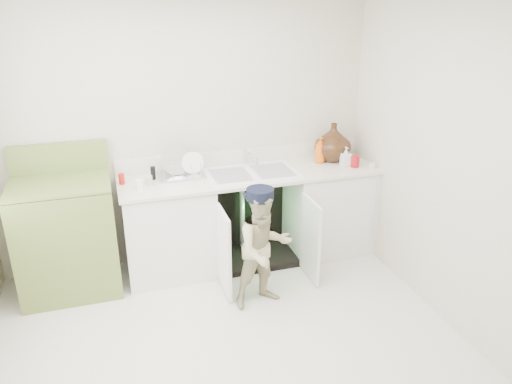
# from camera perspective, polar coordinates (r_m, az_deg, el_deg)

# --- Properties ---
(ground) EXTENTS (3.50, 3.50, 0.00)m
(ground) POSITION_cam_1_polar(r_m,az_deg,el_deg) (3.95, -3.16, -17.05)
(ground) COLOR beige
(ground) RESTS_ON ground
(room_shell) EXTENTS (6.00, 5.50, 1.26)m
(room_shell) POSITION_cam_1_polar(r_m,az_deg,el_deg) (3.30, -3.61, -0.01)
(room_shell) COLOR #BDB4A2
(room_shell) RESTS_ON ground
(counter_run) EXTENTS (2.44, 1.02, 1.27)m
(counter_run) POSITION_cam_1_polar(r_m,az_deg,el_deg) (4.82, -0.03, -2.41)
(counter_run) COLOR white
(counter_run) RESTS_ON ground
(avocado_stove) EXTENTS (0.82, 0.65, 1.27)m
(avocado_stove) POSITION_cam_1_polar(r_m,az_deg,el_deg) (4.62, -20.77, -4.63)
(avocado_stove) COLOR olive
(avocado_stove) RESTS_ON ground
(repair_worker) EXTENTS (0.56, 0.64, 1.04)m
(repair_worker) POSITION_cam_1_polar(r_m,az_deg,el_deg) (4.12, 0.90, -6.37)
(repair_worker) COLOR #BCB187
(repair_worker) RESTS_ON ground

